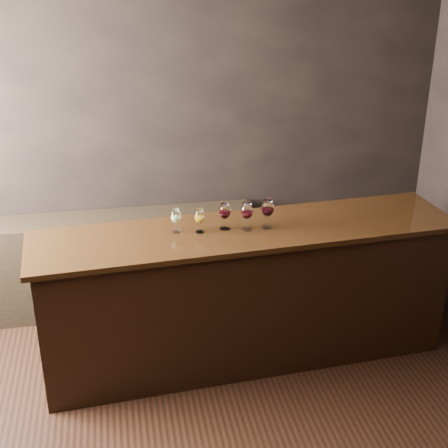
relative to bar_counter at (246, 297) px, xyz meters
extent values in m
cube|color=black|center=(-0.57, 1.15, 0.87)|extent=(5.00, 0.02, 2.80)
cube|color=black|center=(0.00, 0.00, 0.00)|extent=(3.08, 0.87, 1.06)
cube|color=black|center=(0.00, 0.00, 0.55)|extent=(3.19, 0.95, 0.04)
cube|color=black|center=(-0.98, 0.93, -0.09)|extent=(2.44, 0.40, 0.88)
cylinder|color=white|center=(-0.51, 0.04, 0.57)|extent=(0.06, 0.06, 0.00)
cylinder|color=white|center=(-0.51, 0.04, 0.61)|extent=(0.01, 0.01, 0.07)
ellipsoid|color=white|center=(-0.51, 0.04, 0.70)|extent=(0.08, 0.08, 0.11)
cylinder|color=white|center=(-0.51, 0.04, 0.74)|extent=(0.06, 0.06, 0.01)
ellipsoid|color=#CFCE71|center=(-0.51, 0.04, 0.68)|extent=(0.06, 0.06, 0.05)
cylinder|color=white|center=(-0.35, 0.00, 0.57)|extent=(0.06, 0.06, 0.00)
cylinder|color=white|center=(-0.35, 0.00, 0.61)|extent=(0.01, 0.01, 0.07)
ellipsoid|color=white|center=(-0.35, 0.00, 0.70)|extent=(0.08, 0.08, 0.11)
cylinder|color=white|center=(-0.35, 0.00, 0.75)|extent=(0.06, 0.06, 0.01)
ellipsoid|color=#BD7A13|center=(-0.35, 0.00, 0.68)|extent=(0.06, 0.06, 0.05)
cylinder|color=white|center=(-0.16, 0.03, 0.58)|extent=(0.07, 0.07, 0.00)
cylinder|color=white|center=(-0.16, 0.03, 0.62)|extent=(0.01, 0.01, 0.08)
ellipsoid|color=white|center=(-0.16, 0.03, 0.71)|extent=(0.09, 0.09, 0.12)
cylinder|color=white|center=(-0.16, 0.03, 0.77)|extent=(0.06, 0.06, 0.01)
ellipsoid|color=black|center=(-0.16, 0.03, 0.69)|extent=(0.07, 0.07, 0.06)
cylinder|color=white|center=(-0.01, -0.01, 0.58)|extent=(0.08, 0.08, 0.00)
cylinder|color=white|center=(-0.01, -0.01, 0.62)|extent=(0.01, 0.01, 0.08)
ellipsoid|color=white|center=(-0.01, -0.01, 0.72)|extent=(0.09, 0.09, 0.13)
cylinder|color=white|center=(-0.01, -0.01, 0.78)|extent=(0.07, 0.07, 0.01)
ellipsoid|color=black|center=(-0.01, -0.01, 0.70)|extent=(0.07, 0.07, 0.06)
cylinder|color=white|center=(0.15, 0.00, 0.58)|extent=(0.08, 0.08, 0.00)
cylinder|color=white|center=(0.15, 0.00, 0.62)|extent=(0.01, 0.01, 0.08)
ellipsoid|color=white|center=(0.15, 0.00, 0.72)|extent=(0.09, 0.09, 0.13)
cylinder|color=white|center=(0.15, 0.00, 0.78)|extent=(0.07, 0.07, 0.01)
ellipsoid|color=black|center=(0.15, 0.00, 0.70)|extent=(0.07, 0.07, 0.06)
camera|label=1|loc=(-0.92, -4.04, 2.43)|focal=50.00mm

